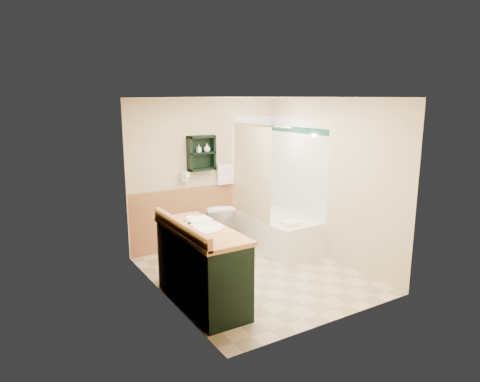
% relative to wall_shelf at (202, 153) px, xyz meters
% --- Properties ---
extents(floor, '(3.00, 3.00, 0.00)m').
position_rel_wall_shelf_xyz_m(floor, '(0.10, -1.41, -1.55)').
color(floor, beige).
rests_on(floor, ground).
extents(back_wall, '(2.60, 0.04, 2.40)m').
position_rel_wall_shelf_xyz_m(back_wall, '(0.10, 0.11, -0.35)').
color(back_wall, beige).
rests_on(back_wall, ground).
extents(left_wall, '(0.04, 3.00, 2.40)m').
position_rel_wall_shelf_xyz_m(left_wall, '(-1.22, -1.41, -0.35)').
color(left_wall, beige).
rests_on(left_wall, ground).
extents(right_wall, '(0.04, 3.00, 2.40)m').
position_rel_wall_shelf_xyz_m(right_wall, '(1.42, -1.41, -0.35)').
color(right_wall, beige).
rests_on(right_wall, ground).
extents(ceiling, '(2.60, 3.00, 0.04)m').
position_rel_wall_shelf_xyz_m(ceiling, '(0.10, -1.41, 0.87)').
color(ceiling, white).
rests_on(ceiling, back_wall).
extents(wainscot_left, '(2.98, 2.98, 1.00)m').
position_rel_wall_shelf_xyz_m(wainscot_left, '(-1.19, -1.41, -1.05)').
color(wainscot_left, '#BA774B').
rests_on(wainscot_left, left_wall).
extents(wainscot_back, '(2.58, 2.58, 1.00)m').
position_rel_wall_shelf_xyz_m(wainscot_back, '(0.10, 0.08, -1.05)').
color(wainscot_back, '#BA774B').
rests_on(wainscot_back, back_wall).
extents(mirror_frame, '(1.30, 1.30, 1.00)m').
position_rel_wall_shelf_xyz_m(mirror_frame, '(-1.17, -1.96, -0.05)').
color(mirror_frame, '#995F32').
rests_on(mirror_frame, left_wall).
extents(mirror_glass, '(1.20, 1.20, 0.90)m').
position_rel_wall_shelf_xyz_m(mirror_glass, '(-1.17, -1.96, -0.05)').
color(mirror_glass, white).
rests_on(mirror_glass, left_wall).
extents(tile_right, '(1.50, 1.50, 2.10)m').
position_rel_wall_shelf_xyz_m(tile_right, '(1.38, -0.66, -0.50)').
color(tile_right, white).
rests_on(tile_right, right_wall).
extents(tile_back, '(0.95, 0.95, 2.10)m').
position_rel_wall_shelf_xyz_m(tile_back, '(1.13, 0.07, -0.50)').
color(tile_back, white).
rests_on(tile_back, back_wall).
extents(tile_accent, '(1.50, 1.50, 0.10)m').
position_rel_wall_shelf_xyz_m(tile_accent, '(1.37, -0.66, 0.35)').
color(tile_accent, '#134332').
rests_on(tile_accent, right_wall).
extents(wall_shelf, '(0.45, 0.15, 0.55)m').
position_rel_wall_shelf_xyz_m(wall_shelf, '(0.00, 0.00, 0.00)').
color(wall_shelf, black).
rests_on(wall_shelf, back_wall).
extents(hair_dryer, '(0.10, 0.24, 0.18)m').
position_rel_wall_shelf_xyz_m(hair_dryer, '(-0.30, 0.02, -0.35)').
color(hair_dryer, white).
rests_on(hair_dryer, back_wall).
extents(towel_bar, '(0.40, 0.06, 0.40)m').
position_rel_wall_shelf_xyz_m(towel_bar, '(0.45, 0.04, -0.20)').
color(towel_bar, white).
rests_on(towel_bar, back_wall).
extents(curtain_rod, '(0.03, 1.60, 0.03)m').
position_rel_wall_shelf_xyz_m(curtain_rod, '(0.63, -0.66, 0.45)').
color(curtain_rod, silver).
rests_on(curtain_rod, back_wall).
extents(shower_curtain, '(1.05, 1.05, 1.70)m').
position_rel_wall_shelf_xyz_m(shower_curtain, '(0.63, -0.48, -0.40)').
color(shower_curtain, beige).
rests_on(shower_curtain, curtain_rod).
extents(vanity, '(0.59, 1.46, 0.92)m').
position_rel_wall_shelf_xyz_m(vanity, '(-0.89, -1.77, -1.09)').
color(vanity, black).
rests_on(vanity, ground).
extents(bathtub, '(0.80, 1.50, 0.53)m').
position_rel_wall_shelf_xyz_m(bathtub, '(1.03, -0.64, -1.28)').
color(bathtub, white).
rests_on(bathtub, ground).
extents(toilet, '(0.62, 0.87, 0.77)m').
position_rel_wall_shelf_xyz_m(toilet, '(0.11, -0.26, -1.17)').
color(toilet, white).
rests_on(toilet, ground).
extents(counter_towel, '(0.28, 0.22, 0.04)m').
position_rel_wall_shelf_xyz_m(counter_towel, '(-0.79, -1.50, -0.61)').
color(counter_towel, white).
rests_on(counter_towel, vanity).
extents(vanity_book, '(0.15, 0.04, 0.20)m').
position_rel_wall_shelf_xyz_m(vanity_book, '(-1.06, -1.52, -0.52)').
color(vanity_book, black).
rests_on(vanity_book, vanity).
extents(tub_towel, '(0.24, 0.20, 0.07)m').
position_rel_wall_shelf_xyz_m(tub_towel, '(0.85, -1.21, -0.98)').
color(tub_towel, white).
rests_on(tub_towel, bathtub).
extents(soap_bottle_a, '(0.08, 0.13, 0.06)m').
position_rel_wall_shelf_xyz_m(soap_bottle_a, '(-0.05, -0.01, 0.04)').
color(soap_bottle_a, white).
rests_on(soap_bottle_a, wall_shelf).
extents(soap_bottle_b, '(0.14, 0.16, 0.10)m').
position_rel_wall_shelf_xyz_m(soap_bottle_b, '(0.09, -0.01, 0.06)').
color(soap_bottle_b, white).
rests_on(soap_bottle_b, wall_shelf).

